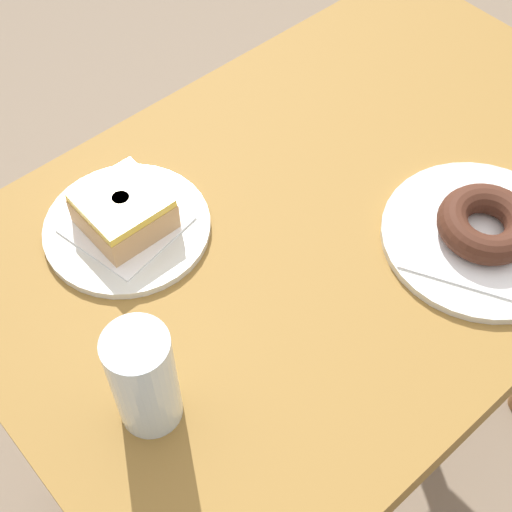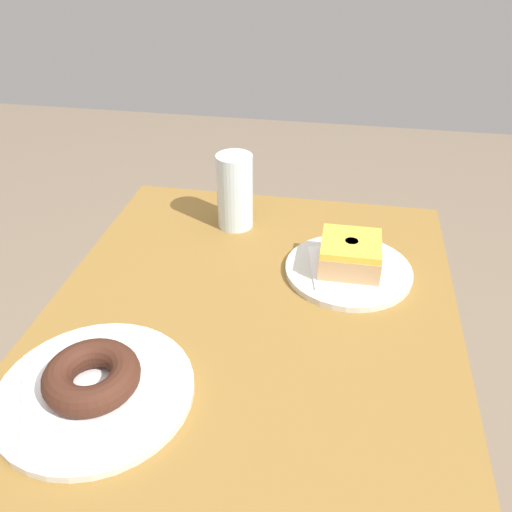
{
  "view_description": "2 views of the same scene",
  "coord_description": "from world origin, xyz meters",
  "px_view_note": "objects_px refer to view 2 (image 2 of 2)",
  "views": [
    {
      "loc": [
        0.47,
        0.38,
        1.45
      ],
      "look_at": [
        0.15,
        0.02,
        0.79
      ],
      "focal_mm": 51.28,
      "sensor_mm": 36.0,
      "label": 1
    },
    {
      "loc": [
        -0.5,
        -0.12,
        1.25
      ],
      "look_at": [
        0.19,
        0.01,
        0.78
      ],
      "focal_mm": 37.52,
      "sensor_mm": 36.0,
      "label": 2
    }
  ],
  "objects_px": {
    "donut_glazed_square": "(350,254)",
    "donut_chocolate_ring": "(92,376)",
    "water_glass": "(235,191)",
    "plate_glazed_square": "(348,270)",
    "plate_chocolate_ring": "(95,392)"
  },
  "relations": [
    {
      "from": "donut_glazed_square",
      "to": "plate_chocolate_ring",
      "type": "xyz_separation_m",
      "value": [
        -0.31,
        0.29,
        -0.03
      ]
    },
    {
      "from": "donut_glazed_square",
      "to": "donut_chocolate_ring",
      "type": "height_order",
      "value": "donut_glazed_square"
    },
    {
      "from": "donut_glazed_square",
      "to": "water_glass",
      "type": "relative_size",
      "value": 0.69
    },
    {
      "from": "donut_chocolate_ring",
      "to": "donut_glazed_square",
      "type": "bearing_deg",
      "value": -43.29
    },
    {
      "from": "donut_chocolate_ring",
      "to": "plate_chocolate_ring",
      "type": "bearing_deg",
      "value": -90.0
    },
    {
      "from": "plate_chocolate_ring",
      "to": "plate_glazed_square",
      "type": "bearing_deg",
      "value": -43.29
    },
    {
      "from": "plate_glazed_square",
      "to": "donut_chocolate_ring",
      "type": "bearing_deg",
      "value": 136.71
    },
    {
      "from": "donut_chocolate_ring",
      "to": "water_glass",
      "type": "height_order",
      "value": "water_glass"
    },
    {
      "from": "donut_glazed_square",
      "to": "water_glass",
      "type": "height_order",
      "value": "water_glass"
    },
    {
      "from": "donut_glazed_square",
      "to": "plate_chocolate_ring",
      "type": "relative_size",
      "value": 0.39
    },
    {
      "from": "donut_glazed_square",
      "to": "donut_chocolate_ring",
      "type": "xyz_separation_m",
      "value": [
        -0.31,
        0.29,
        -0.01
      ]
    },
    {
      "from": "donut_glazed_square",
      "to": "donut_chocolate_ring",
      "type": "relative_size",
      "value": 0.82
    },
    {
      "from": "plate_glazed_square",
      "to": "donut_chocolate_ring",
      "type": "relative_size",
      "value": 1.76
    },
    {
      "from": "plate_glazed_square",
      "to": "donut_glazed_square",
      "type": "relative_size",
      "value": 2.15
    },
    {
      "from": "donut_chocolate_ring",
      "to": "water_glass",
      "type": "xyz_separation_m",
      "value": [
        0.43,
        -0.08,
        0.04
      ]
    }
  ]
}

